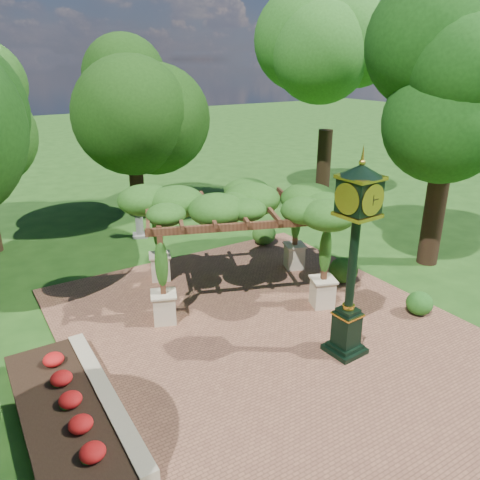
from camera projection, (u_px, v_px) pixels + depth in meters
ground at (292, 351)px, 11.84m from camera, size 120.00×120.00×0.00m
brick_plaza at (269, 332)px, 12.63m from camera, size 10.00×12.00×0.04m
border_wall at (106, 398)px, 9.89m from camera, size 0.35×5.00×0.40m
flower_bed at (62, 415)px, 9.45m from camera, size 1.50×5.00×0.36m
pedestal_clock at (354, 246)px, 10.73m from camera, size 1.01×1.01×4.86m
pergola at (237, 209)px, 13.83m from camera, size 6.21×5.03×3.38m
sundial at (140, 226)px, 19.33m from camera, size 0.78×0.78×1.10m
shrub_front at (419, 303)px, 13.39m from camera, size 0.85×0.85×0.68m
shrub_mid at (343, 270)px, 15.30m from camera, size 1.15×1.15×0.84m
shrub_back at (264, 234)px, 18.46m from camera, size 1.22×1.22×0.84m
tree_north at (130, 104)px, 20.65m from camera, size 4.60×4.60×7.37m
tree_east_far at (330, 67)px, 21.74m from camera, size 4.47×4.47×9.55m
tree_east_near at (454, 87)px, 14.84m from camera, size 3.99×3.99×8.90m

